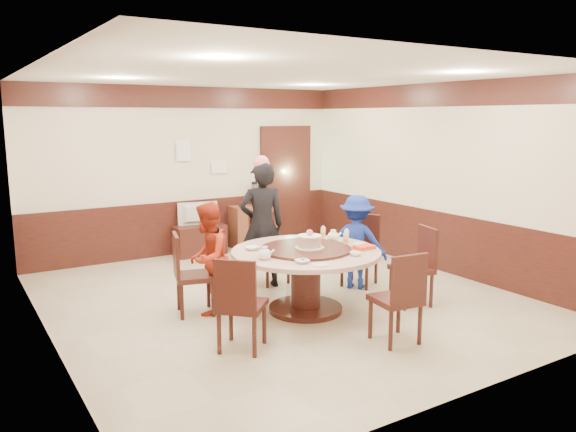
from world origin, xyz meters
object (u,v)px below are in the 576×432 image
shrimp_platter (364,248)px  side_cabinet (253,226)px  tv_stand (199,240)px  television (198,214)px  person_standing (262,225)px  birthday_cake (310,241)px  thermos (254,195)px  banquet_table (306,268)px  person_blue (357,242)px  person_red (208,258)px

shrimp_platter → side_cabinet: bearing=82.1°
tv_stand → television: (0.00, 0.00, 0.44)m
person_standing → side_cabinet: (1.04, 2.19, -0.48)m
birthday_cake → shrimp_platter: size_ratio=1.14×
birthday_cake → television: 3.35m
thermos → television: bearing=-178.4°
person_standing → television: person_standing is taller
shrimp_platter → television: television is taller
banquet_table → person_blue: 1.19m
banquet_table → person_standing: size_ratio=1.03×
person_red → thermos: person_red is taller
banquet_table → thermos: 3.55m
person_standing → shrimp_platter: person_standing is taller
person_standing → tv_stand: 2.24m
person_blue → birthday_cake: size_ratio=3.72×
birthday_cake → tv_stand: (0.01, 3.34, -0.61)m
person_blue → television: 3.08m
banquet_table → birthday_cake: (0.03, -0.03, 0.32)m
birthday_cake → side_cabinet: bearing=72.6°
banquet_table → tv_stand: bearing=89.3°
shrimp_platter → television: bearing=98.1°
birthday_cake → tv_stand: bearing=89.8°
person_standing → birthday_cake: bearing=104.5°
television → person_red: bearing=80.3°
banquet_table → television: (0.04, 3.31, 0.16)m
banquet_table → birthday_cake: bearing=-47.1°
person_red → birthday_cake: bearing=100.9°
person_blue → television: (-1.07, 2.88, 0.06)m
tv_stand → thermos: bearing=1.6°
person_red → shrimp_platter: size_ratio=4.42×
banquet_table → person_blue: bearing=21.0°
banquet_table → side_cabinet: bearing=72.0°
television → person_blue: bearing=121.5°
person_blue → tv_stand: bearing=-20.9°
birthday_cake → side_cabinet: size_ratio=0.43×
shrimp_platter → thermos: 3.77m
person_red → birthday_cake: 1.21m
birthday_cake → person_blue: bearing=23.0°
shrimp_platter → banquet_table: bearing=145.8°
side_cabinet → birthday_cake: bearing=-107.4°
side_cabinet → thermos: 0.57m
banquet_table → side_cabinet: banquet_table is taller
person_standing → person_blue: (1.06, -0.72, -0.22)m
banquet_table → shrimp_platter: size_ratio=5.89×
person_blue → shrimp_platter: size_ratio=4.23×
television → thermos: thermos is taller
person_blue → thermos: (0.02, 2.91, 0.30)m
person_standing → birthday_cake: (-0.02, -1.18, 0.00)m
shrimp_platter → person_red: bearing=148.6°
side_cabinet → thermos: size_ratio=2.11×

